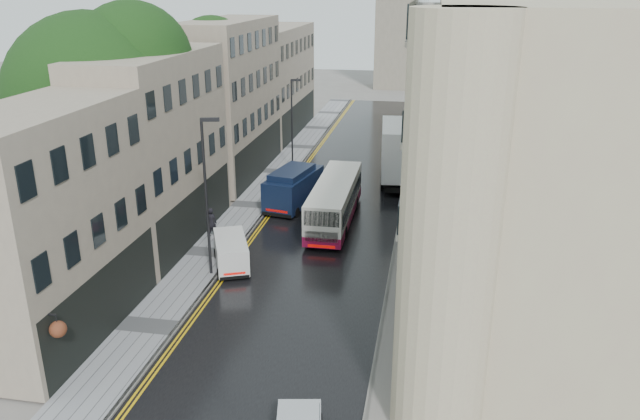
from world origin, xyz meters
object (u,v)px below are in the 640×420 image
(pedestrian, at_px, (211,222))
(lamp_post_far, at_px, (292,126))
(tree_far, at_px, (188,101))
(lamp_post_near, at_px, (206,199))
(cream_bus, at_px, (311,216))
(white_lorry, at_px, (383,159))
(navy_van, at_px, (268,193))
(tree_near, at_px, (97,128))
(white_van, at_px, (219,264))

(pedestrian, xyz_separation_m, lamp_post_far, (1.69, 14.85, 2.77))
(tree_far, distance_m, lamp_post_near, 18.06)
(cream_bus, relative_size, pedestrian, 5.37)
(white_lorry, bearing_deg, lamp_post_near, -120.29)
(white_lorry, distance_m, pedestrian, 14.85)
(cream_bus, relative_size, navy_van, 1.79)
(tree_near, xyz_separation_m, white_lorry, (15.33, 12.83, -4.55))
(pedestrian, bearing_deg, lamp_post_far, -93.84)
(white_lorry, xyz_separation_m, lamp_post_far, (-7.69, 3.43, 1.44))
(tree_far, bearing_deg, tree_near, -91.32)
(cream_bus, height_order, white_lorry, white_lorry)
(tree_far, relative_size, lamp_post_near, 1.49)
(cream_bus, relative_size, white_van, 2.65)
(navy_van, relative_size, lamp_post_near, 0.67)
(lamp_post_near, bearing_deg, cream_bus, 41.95)
(tree_far, xyz_separation_m, cream_bus, (11.53, -10.31, -4.84))
(tree_far, height_order, navy_van, tree_far)
(white_lorry, xyz_separation_m, white_van, (-7.13, -16.62, -1.51))
(white_lorry, bearing_deg, pedestrian, -134.23)
(cream_bus, distance_m, lamp_post_near, 7.97)
(tree_far, relative_size, navy_van, 2.22)
(pedestrian, bearing_deg, white_van, 116.14)
(pedestrian, distance_m, lamp_post_far, 15.20)
(white_van, height_order, navy_van, navy_van)
(tree_near, height_order, tree_far, tree_near)
(lamp_post_near, bearing_deg, tree_near, 142.57)
(cream_bus, height_order, lamp_post_far, lamp_post_far)
(white_lorry, distance_m, lamp_post_near, 18.08)
(tree_near, relative_size, white_van, 3.66)
(white_lorry, relative_size, white_van, 2.38)
(lamp_post_near, bearing_deg, navy_van, 73.17)
(tree_near, bearing_deg, lamp_post_far, 64.82)
(cream_bus, bearing_deg, white_lorry, 70.70)
(navy_van, bearing_deg, pedestrian, -103.52)
(white_lorry, xyz_separation_m, lamp_post_near, (-7.73, -16.24, 1.90))
(tree_near, height_order, lamp_post_near, tree_near)
(navy_van, xyz_separation_m, lamp_post_far, (-0.56, 10.00, 2.38))
(cream_bus, distance_m, white_van, 7.44)
(tree_far, height_order, lamp_post_far, tree_far)
(cream_bus, relative_size, white_lorry, 1.11)
(tree_far, bearing_deg, cream_bus, -41.81)
(white_van, bearing_deg, tree_near, 132.42)
(lamp_post_near, bearing_deg, pedestrian, 95.71)
(cream_bus, bearing_deg, navy_van, 135.26)
(lamp_post_far, bearing_deg, tree_near, -130.18)
(cream_bus, height_order, pedestrian, cream_bus)
(pedestrian, bearing_deg, cream_bus, -165.03)
(tree_near, xyz_separation_m, navy_van, (8.20, 6.25, -5.49))
(tree_far, bearing_deg, pedestrian, -64.05)
(tree_near, height_order, navy_van, tree_near)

